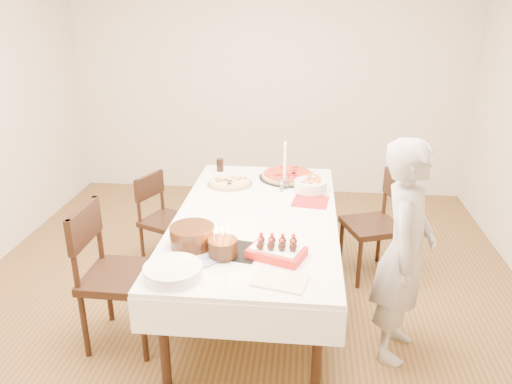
# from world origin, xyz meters

# --- Properties ---
(floor) EXTENTS (5.00, 5.00, 0.00)m
(floor) POSITION_xyz_m (0.00, 0.00, 0.00)
(floor) COLOR #51381C
(floor) RESTS_ON ground
(wall_back) EXTENTS (4.50, 0.04, 2.70)m
(wall_back) POSITION_xyz_m (0.00, 2.50, 1.35)
(wall_back) COLOR beige
(wall_back) RESTS_ON floor
(dining_table) EXTENTS (1.19, 2.17, 0.75)m
(dining_table) POSITION_xyz_m (0.10, 0.06, 0.38)
(dining_table) COLOR white
(dining_table) RESTS_ON floor
(chair_right_savory) EXTENTS (0.59, 0.59, 0.90)m
(chair_right_savory) POSITION_xyz_m (1.01, 0.60, 0.45)
(chair_right_savory) COLOR black
(chair_right_savory) RESTS_ON floor
(chair_left_savory) EXTENTS (0.54, 0.54, 0.80)m
(chair_left_savory) POSITION_xyz_m (-0.72, 0.62, 0.40)
(chair_left_savory) COLOR black
(chair_left_savory) RESTS_ON floor
(chair_left_dessert) EXTENTS (0.51, 0.51, 0.99)m
(chair_left_dessert) POSITION_xyz_m (-0.73, -0.44, 0.49)
(chair_left_dessert) COLOR black
(chair_left_dessert) RESTS_ON floor
(person) EXTENTS (0.50, 0.61, 1.46)m
(person) POSITION_xyz_m (1.07, -0.37, 0.73)
(person) COLOR #A8A49F
(person) RESTS_ON floor
(pizza_white) EXTENTS (0.43, 0.43, 0.04)m
(pizza_white) POSITION_xyz_m (-0.17, 0.64, 0.77)
(pizza_white) COLOR beige
(pizza_white) RESTS_ON dining_table
(pizza_pepperoni) EXTENTS (0.55, 0.55, 0.04)m
(pizza_pepperoni) POSITION_xyz_m (0.30, 0.86, 0.77)
(pizza_pepperoni) COLOR red
(pizza_pepperoni) RESTS_ON dining_table
(red_placemat) EXTENTS (0.30, 0.30, 0.01)m
(red_placemat) POSITION_xyz_m (0.49, 0.35, 0.75)
(red_placemat) COLOR #B21E1E
(red_placemat) RESTS_ON dining_table
(pasta_bowl) EXTENTS (0.29, 0.29, 0.08)m
(pasta_bowl) POSITION_xyz_m (0.49, 0.55, 0.80)
(pasta_bowl) COLOR white
(pasta_bowl) RESTS_ON dining_table
(taper_candle) EXTENTS (0.10, 0.10, 0.39)m
(taper_candle) POSITION_xyz_m (0.28, 0.63, 0.95)
(taper_candle) COLOR white
(taper_candle) RESTS_ON dining_table
(shaker_pair) EXTENTS (0.08, 0.08, 0.08)m
(shaker_pair) POSITION_xyz_m (0.26, 0.54, 0.79)
(shaker_pair) COLOR white
(shaker_pair) RESTS_ON dining_table
(cola_glass) EXTENTS (0.08, 0.08, 0.11)m
(cola_glass) POSITION_xyz_m (-0.31, 0.98, 0.81)
(cola_glass) COLOR black
(cola_glass) RESTS_ON dining_table
(layer_cake) EXTENTS (0.46, 0.46, 0.14)m
(layer_cake) POSITION_xyz_m (-0.24, -0.46, 0.82)
(layer_cake) COLOR #371C0D
(layer_cake) RESTS_ON dining_table
(cake_board) EXTENTS (0.31, 0.31, 0.01)m
(cake_board) POSITION_xyz_m (0.04, -0.49, 0.75)
(cake_board) COLOR black
(cake_board) RESTS_ON dining_table
(birthday_cake) EXTENTS (0.23, 0.23, 0.17)m
(birthday_cake) POSITION_xyz_m (-0.03, -0.57, 0.84)
(birthday_cake) COLOR #39210F
(birthday_cake) RESTS_ON dining_table
(strawberry_box) EXTENTS (0.38, 0.32, 0.08)m
(strawberry_box) POSITION_xyz_m (0.29, -0.54, 0.79)
(strawberry_box) COLOR red
(strawberry_box) RESTS_ON dining_table
(box_lid) EXTENTS (0.33, 0.26, 0.02)m
(box_lid) POSITION_xyz_m (0.32, -0.82, 0.75)
(box_lid) COLOR beige
(box_lid) RESTS_ON dining_table
(plate_stack) EXTENTS (0.34, 0.34, 0.07)m
(plate_stack) POSITION_xyz_m (-0.27, -0.82, 0.78)
(plate_stack) COLOR white
(plate_stack) RESTS_ON dining_table
(china_plate) EXTENTS (0.31, 0.31, 0.01)m
(china_plate) POSITION_xyz_m (-0.19, -0.60, 0.76)
(china_plate) COLOR white
(china_plate) RESTS_ON dining_table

